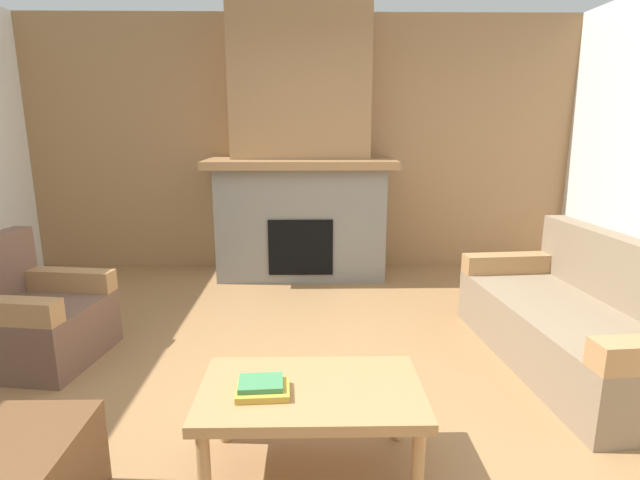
% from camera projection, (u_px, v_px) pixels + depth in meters
% --- Properties ---
extents(ground, '(9.00, 9.00, 0.00)m').
position_uv_depth(ground, '(294.00, 406.00, 2.87)').
color(ground, olive).
extents(wall_back_wood_panel, '(6.00, 0.12, 2.70)m').
position_uv_depth(wall_back_wood_panel, '(301.00, 145.00, 5.48)').
color(wall_back_wood_panel, '#997047').
rests_on(wall_back_wood_panel, ground).
extents(fireplace, '(1.90, 0.82, 2.70)m').
position_uv_depth(fireplace, '(301.00, 165.00, 5.16)').
color(fireplace, gray).
rests_on(fireplace, ground).
extents(couch, '(0.99, 1.86, 0.85)m').
position_uv_depth(couch, '(580.00, 324.00, 3.31)').
color(couch, '#847056').
rests_on(couch, ground).
extents(armchair, '(0.86, 0.86, 0.85)m').
position_uv_depth(armchair, '(31.00, 319.00, 3.37)').
color(armchair, brown).
rests_on(armchair, ground).
extents(coffee_table, '(1.00, 0.60, 0.43)m').
position_uv_depth(coffee_table, '(311.00, 398.00, 2.25)').
color(coffee_table, '#A87A4C').
rests_on(coffee_table, ground).
extents(book_stack_near_edge, '(0.24, 0.19, 0.05)m').
position_uv_depth(book_stack_near_edge, '(262.00, 388.00, 2.18)').
color(book_stack_near_edge, gold).
rests_on(book_stack_near_edge, coffee_table).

